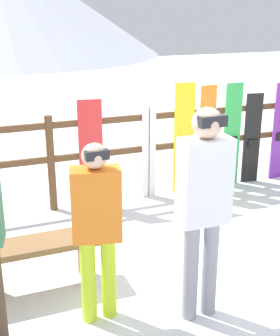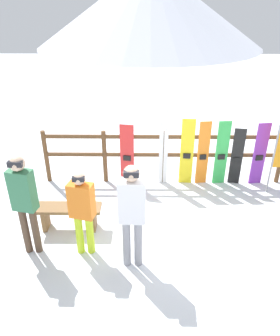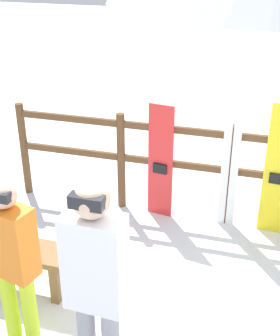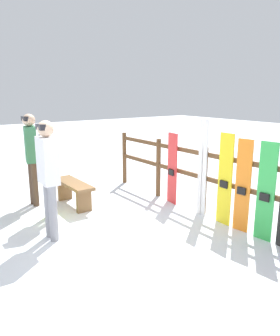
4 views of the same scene
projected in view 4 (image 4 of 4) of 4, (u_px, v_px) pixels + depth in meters
The scene contains 11 objects.
ground_plane at pixel (107, 242), 4.95m from camera, with size 40.00×40.00×0.00m, color white.
fence at pixel (205, 175), 5.95m from camera, with size 5.45×0.10×1.26m.
bench at pixel (74, 189), 6.49m from camera, with size 1.20×0.36×0.48m.
person_white at pixel (48, 171), 4.85m from camera, with size 0.41×0.24×1.82m.
person_plaid_green at pixel (31, 151), 6.37m from camera, with size 0.41×0.29×1.82m.
person_orange at pixel (48, 169), 5.69m from camera, with size 0.43×0.30×1.56m.
snowboard_red at pixel (172, 169), 6.57m from camera, with size 0.31×0.09×1.43m.
ski_pair_white at pixel (202, 168), 5.89m from camera, with size 0.20×0.02×1.77m.
snowboard_yellow at pixel (225, 180), 5.50m from camera, with size 0.30×0.07×1.57m.
snowboard_orange at pixel (243, 186), 5.22m from camera, with size 0.26×0.08×1.51m.
snowboard_green at pixel (266, 192), 4.89m from camera, with size 0.28×0.07×1.52m.
Camera 4 is at (4.00, -2.26, 2.22)m, focal length 35.00 mm.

